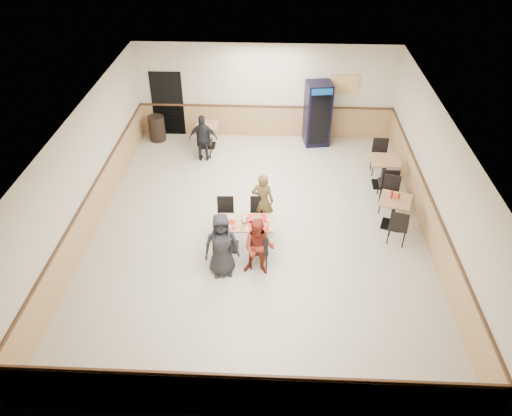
{
  "coord_description": "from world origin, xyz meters",
  "views": [
    {
      "loc": [
        0.37,
        -9.64,
        7.48
      ],
      "look_at": [
        -0.05,
        -0.5,
        0.99
      ],
      "focal_mm": 35.0,
      "sensor_mm": 36.0,
      "label": 1
    }
  ],
  "objects_px": {
    "pepsi_cooler": "(318,114)",
    "diner_man_opposite": "(263,201)",
    "lone_diner": "(203,138)",
    "main_table": "(243,231)",
    "side_table_near": "(394,208)",
    "side_table_far": "(384,168)",
    "diner_woman_left": "(222,245)",
    "back_table": "(207,132)",
    "trash_bin": "(157,128)",
    "diner_woman_right": "(259,247)"
  },
  "relations": [
    {
      "from": "diner_man_opposite",
      "to": "pepsi_cooler",
      "type": "bearing_deg",
      "value": -100.68
    },
    {
      "from": "pepsi_cooler",
      "to": "diner_man_opposite",
      "type": "bearing_deg",
      "value": -117.65
    },
    {
      "from": "main_table",
      "to": "side_table_near",
      "type": "distance_m",
      "value": 3.72
    },
    {
      "from": "main_table",
      "to": "side_table_far",
      "type": "height_order",
      "value": "side_table_far"
    },
    {
      "from": "main_table",
      "to": "diner_man_opposite",
      "type": "height_order",
      "value": "diner_man_opposite"
    },
    {
      "from": "diner_man_opposite",
      "to": "side_table_far",
      "type": "relative_size",
      "value": 1.82
    },
    {
      "from": "diner_woman_left",
      "to": "pepsi_cooler",
      "type": "xyz_separation_m",
      "value": [
        2.34,
        6.16,
        0.23
      ]
    },
    {
      "from": "trash_bin",
      "to": "diner_man_opposite",
      "type": "bearing_deg",
      "value": -51.46
    },
    {
      "from": "pepsi_cooler",
      "to": "trash_bin",
      "type": "distance_m",
      "value": 5.07
    },
    {
      "from": "diner_woman_right",
      "to": "pepsi_cooler",
      "type": "height_order",
      "value": "pepsi_cooler"
    },
    {
      "from": "pepsi_cooler",
      "to": "trash_bin",
      "type": "xyz_separation_m",
      "value": [
        -5.04,
        -0.04,
        -0.59
      ]
    },
    {
      "from": "diner_woman_left",
      "to": "side_table_near",
      "type": "distance_m",
      "value": 4.4
    },
    {
      "from": "diner_woman_left",
      "to": "side_table_far",
      "type": "xyz_separation_m",
      "value": [
        4.03,
        3.71,
        -0.22
      ]
    },
    {
      "from": "diner_woman_right",
      "to": "pepsi_cooler",
      "type": "bearing_deg",
      "value": 82.08
    },
    {
      "from": "main_table",
      "to": "lone_diner",
      "type": "bearing_deg",
      "value": 106.95
    },
    {
      "from": "side_table_far",
      "to": "lone_diner",
      "type": "bearing_deg",
      "value": 166.67
    },
    {
      "from": "back_table",
      "to": "trash_bin",
      "type": "relative_size",
      "value": 0.93
    },
    {
      "from": "side_table_near",
      "to": "back_table",
      "type": "height_order",
      "value": "side_table_near"
    },
    {
      "from": "diner_woman_right",
      "to": "back_table",
      "type": "bearing_deg",
      "value": 114.04
    },
    {
      "from": "diner_woman_left",
      "to": "diner_man_opposite",
      "type": "relative_size",
      "value": 1.03
    },
    {
      "from": "diner_man_opposite",
      "to": "side_table_far",
      "type": "height_order",
      "value": "diner_man_opposite"
    },
    {
      "from": "back_table",
      "to": "lone_diner",
      "type": "bearing_deg",
      "value": -90.0
    },
    {
      "from": "diner_woman_left",
      "to": "trash_bin",
      "type": "bearing_deg",
      "value": 102.31
    },
    {
      "from": "trash_bin",
      "to": "pepsi_cooler",
      "type": "bearing_deg",
      "value": 0.49
    },
    {
      "from": "main_table",
      "to": "pepsi_cooler",
      "type": "height_order",
      "value": "pepsi_cooler"
    },
    {
      "from": "main_table",
      "to": "pepsi_cooler",
      "type": "xyz_separation_m",
      "value": [
        1.94,
        5.3,
        0.5
      ]
    },
    {
      "from": "side_table_near",
      "to": "side_table_far",
      "type": "distance_m",
      "value": 1.85
    },
    {
      "from": "diner_man_opposite",
      "to": "lone_diner",
      "type": "relative_size",
      "value": 1.04
    },
    {
      "from": "main_table",
      "to": "diner_man_opposite",
      "type": "xyz_separation_m",
      "value": [
        0.4,
        0.86,
        0.25
      ]
    },
    {
      "from": "back_table",
      "to": "trash_bin",
      "type": "distance_m",
      "value": 1.7
    },
    {
      "from": "lone_diner",
      "to": "side_table_far",
      "type": "bearing_deg",
      "value": 167.05
    },
    {
      "from": "back_table",
      "to": "pepsi_cooler",
      "type": "xyz_separation_m",
      "value": [
        3.38,
        0.39,
        0.49
      ]
    },
    {
      "from": "main_table",
      "to": "side_table_far",
      "type": "bearing_deg",
      "value": 35.55
    },
    {
      "from": "diner_woman_left",
      "to": "back_table",
      "type": "relative_size",
      "value": 2.03
    },
    {
      "from": "back_table",
      "to": "pepsi_cooler",
      "type": "distance_m",
      "value": 3.44
    },
    {
      "from": "side_table_far",
      "to": "pepsi_cooler",
      "type": "relative_size",
      "value": 0.41
    },
    {
      "from": "main_table",
      "to": "diner_woman_left",
      "type": "xyz_separation_m",
      "value": [
        -0.4,
        -0.86,
        0.27
      ]
    },
    {
      "from": "back_table",
      "to": "trash_bin",
      "type": "xyz_separation_m",
      "value": [
        -1.66,
        0.35,
        -0.1
      ]
    },
    {
      "from": "lone_diner",
      "to": "pepsi_cooler",
      "type": "bearing_deg",
      "value": -159.47
    },
    {
      "from": "lone_diner",
      "to": "trash_bin",
      "type": "distance_m",
      "value": 2.07
    },
    {
      "from": "diner_woman_left",
      "to": "trash_bin",
      "type": "relative_size",
      "value": 1.9
    },
    {
      "from": "diner_man_opposite",
      "to": "back_table",
      "type": "relative_size",
      "value": 1.98
    },
    {
      "from": "diner_man_opposite",
      "to": "pepsi_cooler",
      "type": "relative_size",
      "value": 0.75
    },
    {
      "from": "diner_man_opposite",
      "to": "back_table",
      "type": "xyz_separation_m",
      "value": [
        -1.85,
        4.05,
        -0.24
      ]
    },
    {
      "from": "side_table_near",
      "to": "side_table_far",
      "type": "xyz_separation_m",
      "value": [
        0.05,
        1.85,
        0.03
      ]
    },
    {
      "from": "diner_woman_left",
      "to": "side_table_near",
      "type": "relative_size",
      "value": 1.67
    },
    {
      "from": "diner_woman_right",
      "to": "lone_diner",
      "type": "xyz_separation_m",
      "value": [
        -1.83,
        4.88,
        0.01
      ]
    },
    {
      "from": "side_table_far",
      "to": "pepsi_cooler",
      "type": "bearing_deg",
      "value": 124.69
    },
    {
      "from": "main_table",
      "to": "diner_woman_right",
      "type": "distance_m",
      "value": 0.93
    },
    {
      "from": "diner_woman_right",
      "to": "diner_woman_left",
      "type": "bearing_deg",
      "value": -171.02
    }
  ]
}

